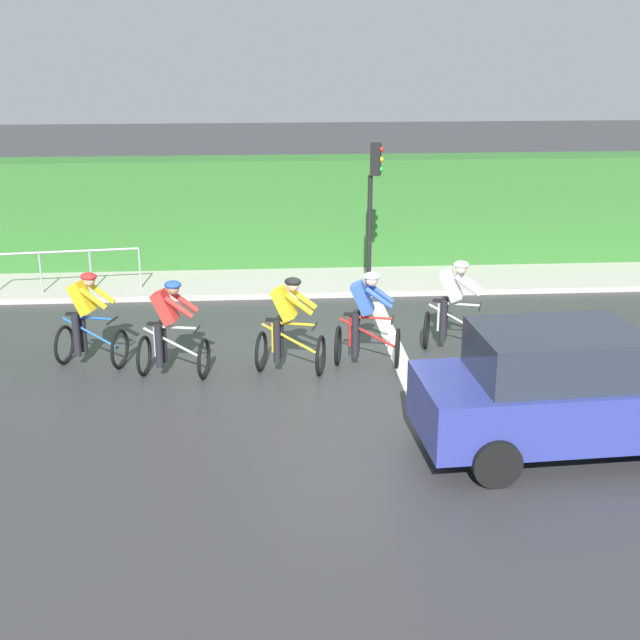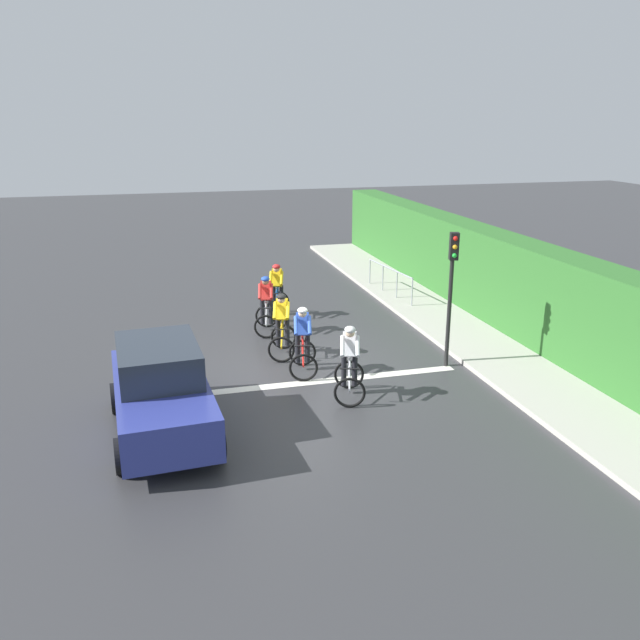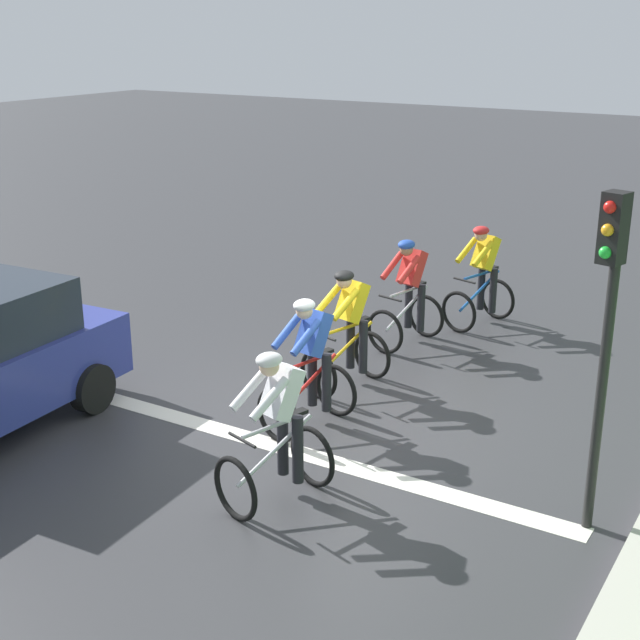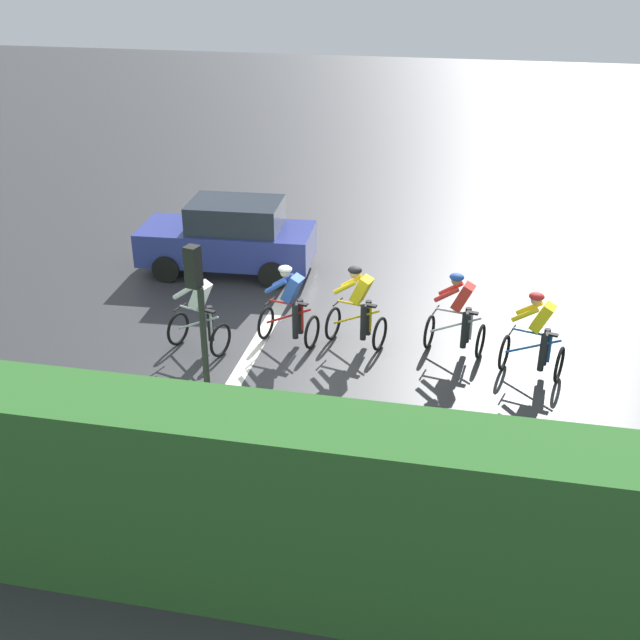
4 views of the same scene
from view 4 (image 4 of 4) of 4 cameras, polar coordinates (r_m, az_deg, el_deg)
The scene contains 13 objects.
ground_plane at distance 15.85m, azimuth -1.22°, elevation -1.92°, with size 80.00×80.00×0.00m, color #333335.
sidewalk_kerb at distance 11.24m, azimuth 2.96°, elevation -15.12°, with size 2.80×25.45×0.12m, color #ADA89E.
stone_wall_low at distance 10.45m, azimuth 2.17°, elevation -17.51°, with size 0.44×25.45×0.52m, color gray.
hedge_wall at distance 9.52m, azimuth 1.97°, elevation -14.14°, with size 1.10×25.45×2.63m, color #2D6628.
road_marking_stop_line at distance 16.06m, azimuth -4.45°, elevation -1.59°, with size 7.00×0.30×0.01m, color silver.
cyclist_lead at distance 15.02m, azimuth 15.25°, elevation -1.18°, with size 0.95×1.22×1.66m.
cyclist_second at distance 15.51m, azimuth 9.89°, elevation 0.30°, with size 0.89×1.20×1.66m.
cyclist_mid at distance 15.60m, azimuth 2.77°, elevation 0.85°, with size 0.94×1.22×1.66m.
cyclist_fourth at distance 15.64m, azimuth -2.16°, elevation 0.93°, with size 0.89×1.20×1.66m.
cyclist_trailing at distance 15.53m, azimuth -8.66°, elevation 0.45°, with size 0.96×1.23×1.66m.
car_navy at distance 19.18m, azimuth -6.53°, elevation 5.93°, with size 2.07×4.19×1.76m.
traffic_light_near_crossing at distance 12.15m, azimuth -8.67°, elevation 0.29°, with size 0.24×0.31×3.34m.
pedestrian_railing_kerbside at distance 11.70m, azimuth 21.99°, elevation -10.97°, with size 0.40×3.13×1.03m.
Camera 4 is at (13.61, 3.16, 7.49)m, focal length 44.64 mm.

